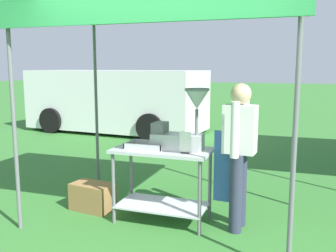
% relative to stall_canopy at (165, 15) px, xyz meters
% --- Properties ---
extents(ground_plane, '(70.00, 70.00, 0.00)m').
position_rel_stall_canopy_xyz_m(ground_plane, '(0.26, 5.05, -2.34)').
color(ground_plane, '#33702D').
extents(stall_canopy, '(3.05, 1.94, 2.44)m').
position_rel_stall_canopy_xyz_m(stall_canopy, '(0.00, 0.00, 0.00)').
color(stall_canopy, slate).
rests_on(stall_canopy, ground).
extents(donut_cart, '(1.11, 0.58, 0.86)m').
position_rel_stall_canopy_xyz_m(donut_cart, '(0.00, -0.10, -1.74)').
color(donut_cart, '#B7B7BC').
rests_on(donut_cart, ground).
extents(donut_tray, '(0.45, 0.29, 0.07)m').
position_rel_stall_canopy_xyz_m(donut_tray, '(-0.18, -0.14, -1.46)').
color(donut_tray, '#B7B7BC').
rests_on(donut_tray, donut_cart).
extents(donut_fryer, '(0.63, 0.28, 0.69)m').
position_rel_stall_canopy_xyz_m(donut_fryer, '(0.23, -0.08, -1.22)').
color(donut_fryer, '#B7B7BC').
rests_on(donut_fryer, donut_cart).
extents(menu_sign, '(0.13, 0.05, 0.24)m').
position_rel_stall_canopy_xyz_m(menu_sign, '(0.31, -0.24, -1.38)').
color(menu_sign, black).
rests_on(menu_sign, donut_cart).
extents(vendor, '(0.46, 0.54, 1.61)m').
position_rel_stall_canopy_xyz_m(vendor, '(0.85, -0.03, -1.44)').
color(vendor, '#2D3347').
rests_on(vendor, ground).
extents(supply_crate, '(0.56, 0.39, 0.34)m').
position_rel_stall_canopy_xyz_m(supply_crate, '(-0.95, -0.06, -2.17)').
color(supply_crate, olive).
rests_on(supply_crate, ground).
extents(van_white, '(4.96, 2.37, 1.69)m').
position_rel_stall_canopy_xyz_m(van_white, '(-3.36, 5.37, -1.47)').
color(van_white, white).
rests_on(van_white, ground).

